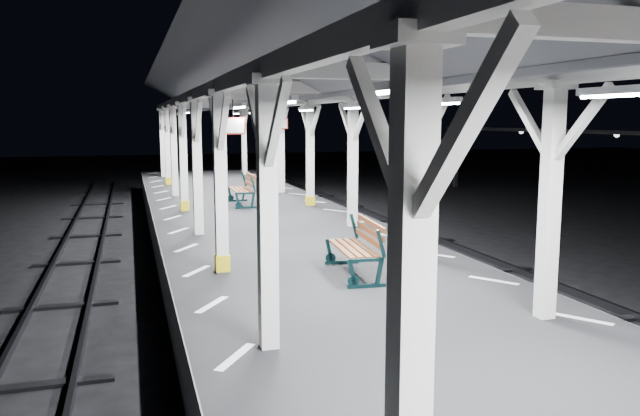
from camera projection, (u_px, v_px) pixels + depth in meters
name	position (u px, v px, depth m)	size (l,w,h in m)	color
ground	(362.00, 350.00, 10.33)	(120.00, 120.00, 0.00)	black
platform	(362.00, 321.00, 10.26)	(6.00, 50.00, 1.00)	black
hazard_stripes_left	(212.00, 305.00, 9.48)	(1.00, 48.00, 0.01)	silver
hazard_stripes_right	(493.00, 280.00, 10.90)	(1.00, 48.00, 0.01)	silver
track_left	(33.00, 383.00, 8.87)	(2.20, 60.00, 0.16)	#2D2D33
track_right	(610.00, 318.00, 11.77)	(2.20, 60.00, 0.16)	#2D2D33
canopy	(365.00, 70.00, 9.67)	(5.40, 49.00, 4.65)	silver
bench_mid	(359.00, 246.00, 11.23)	(0.86, 1.90, 1.00)	black
bench_far	(244.00, 188.00, 20.45)	(0.75, 1.90, 1.02)	black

